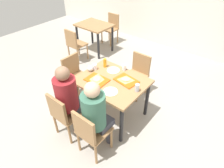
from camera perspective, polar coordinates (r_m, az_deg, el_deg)
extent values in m
cube|color=#9E998E|center=(3.56, 0.00, -8.92)|extent=(10.00, 10.00, 0.02)
cube|color=#9E7247|center=(3.06, 0.00, 0.84)|extent=(1.08, 0.86, 0.04)
cylinder|color=black|center=(3.37, -10.41, -4.29)|extent=(0.06, 0.06, 0.72)
cylinder|color=black|center=(2.90, 2.85, -12.33)|extent=(0.06, 0.06, 0.72)
cylinder|color=black|center=(3.76, -2.14, 1.56)|extent=(0.06, 0.06, 0.72)
cylinder|color=black|center=(3.35, 10.46, -4.52)|extent=(0.06, 0.06, 0.72)
cube|color=#9E7247|center=(3.04, -12.85, -8.44)|extent=(0.40, 0.40, 0.03)
cube|color=#9E7247|center=(2.82, -16.21, -7.36)|extent=(0.38, 0.04, 0.40)
cylinder|color=#9E7247|center=(3.37, -12.04, -8.17)|extent=(0.04, 0.04, 0.42)
cylinder|color=#9E7247|center=(3.18, -7.92, -11.04)|extent=(0.04, 0.04, 0.42)
cylinder|color=#9E7247|center=(3.24, -16.58, -11.38)|extent=(0.04, 0.04, 0.42)
cylinder|color=#9E7247|center=(3.05, -12.58, -14.63)|extent=(0.04, 0.04, 0.42)
cube|color=#9E7247|center=(2.75, -5.33, -13.71)|extent=(0.40, 0.40, 0.03)
cube|color=#9E7247|center=(2.51, -8.48, -13.07)|extent=(0.38, 0.04, 0.40)
cylinder|color=#9E7247|center=(3.08, -5.24, -12.84)|extent=(0.04, 0.04, 0.42)
cylinder|color=#9E7247|center=(2.94, -0.19, -16.10)|extent=(0.04, 0.04, 0.42)
cylinder|color=#9E7247|center=(2.95, -9.94, -16.69)|extent=(0.04, 0.04, 0.42)
cylinder|color=#9E7247|center=(2.80, -4.87, -20.43)|extent=(0.04, 0.04, 0.42)
cube|color=#9E7247|center=(3.73, 7.06, 2.26)|extent=(0.40, 0.40, 0.03)
cube|color=#9E7247|center=(3.75, 8.82, 6.18)|extent=(0.38, 0.04, 0.40)
cylinder|color=#9E7247|center=(3.69, 7.56, -2.74)|extent=(0.04, 0.04, 0.42)
cylinder|color=#9E7247|center=(3.82, 3.29, -0.69)|extent=(0.04, 0.04, 0.42)
cylinder|color=#9E7247|center=(3.92, 10.25, -0.21)|extent=(0.04, 0.04, 0.42)
cylinder|color=#9E7247|center=(4.05, 6.13, 1.64)|extent=(0.04, 0.04, 0.42)
cube|color=#9E7247|center=(3.73, -10.12, 1.85)|extent=(0.40, 0.40, 0.03)
cube|color=#9E7247|center=(3.73, -12.37, 5.53)|extent=(0.04, 0.38, 0.40)
cylinder|color=#9E7247|center=(3.85, -6.20, -0.62)|extent=(0.04, 0.04, 0.42)
cylinder|color=#9E7247|center=(3.67, -9.86, -3.18)|extent=(0.04, 0.04, 0.42)
cylinder|color=#9E7247|center=(4.05, -9.67, 1.25)|extent=(0.04, 0.04, 0.42)
cylinder|color=#9E7247|center=(3.89, -13.29, -1.08)|extent=(0.04, 0.04, 0.42)
cylinder|color=#383842|center=(3.33, -10.27, -8.16)|extent=(0.10, 0.10, 0.45)
cylinder|color=#383842|center=(3.24, -8.32, -9.48)|extent=(0.10, 0.10, 0.45)
cube|color=#383842|center=(3.05, -11.18, -6.27)|extent=(0.32, 0.28, 0.10)
cylinder|color=maroon|center=(2.80, -13.59, -2.87)|extent=(0.32, 0.32, 0.52)
sphere|color=#8C664C|center=(2.59, -14.70, 3.04)|extent=(0.20, 0.20, 0.20)
cylinder|color=#383842|center=(3.05, -3.21, -12.84)|extent=(0.10, 0.10, 0.45)
cylinder|color=#383842|center=(2.99, -0.83, -14.34)|extent=(0.10, 0.10, 0.45)
cube|color=#383842|center=(2.76, -3.53, -11.26)|extent=(0.32, 0.28, 0.10)
cylinder|color=#386651|center=(2.48, -5.51, -8.02)|extent=(0.32, 0.32, 0.52)
sphere|color=#DBAD89|center=(2.25, -6.03, -1.77)|extent=(0.20, 0.20, 0.20)
cube|color=#D85914|center=(3.05, -4.54, 1.26)|extent=(0.37, 0.27, 0.02)
cube|color=#D85914|center=(3.04, 4.31, 1.06)|extent=(0.39, 0.31, 0.02)
cylinder|color=white|center=(3.28, 0.40, 4.17)|extent=(0.22, 0.22, 0.01)
cylinder|color=white|center=(2.82, -0.46, -2.26)|extent=(0.22, 0.22, 0.01)
pyramid|color=#DBAD60|center=(3.05, -4.55, 1.47)|extent=(0.28, 0.29, 0.01)
ellipsoid|color=#D8C67F|center=(3.04, -4.56, 1.63)|extent=(0.19, 0.20, 0.01)
pyramid|color=#DBAD60|center=(3.03, 4.17, 1.34)|extent=(0.26, 0.25, 0.01)
ellipsoid|color=#D8C67F|center=(3.03, 4.17, 1.49)|extent=(0.18, 0.18, 0.01)
cylinder|color=white|center=(3.28, 3.67, 5.00)|extent=(0.07, 0.07, 0.10)
cylinder|color=white|center=(2.79, -4.30, -1.75)|extent=(0.07, 0.07, 0.10)
cylinder|color=white|center=(3.30, -5.17, 5.15)|extent=(0.07, 0.07, 0.10)
cylinder|color=#B7BCC6|center=(2.82, 7.55, -1.14)|extent=(0.07, 0.07, 0.12)
cylinder|color=orange|center=(3.34, -2.15, 6.38)|extent=(0.06, 0.06, 0.16)
sphere|color=silver|center=(3.26, -6.55, 4.66)|extent=(0.10, 0.10, 0.10)
cube|color=#9E7247|center=(5.29, -5.39, 17.22)|extent=(0.90, 0.70, 0.04)
cylinder|color=black|center=(5.52, -10.31, 13.36)|extent=(0.06, 0.06, 0.72)
cylinder|color=black|center=(5.00, -4.12, 11.25)|extent=(0.06, 0.06, 0.72)
cylinder|color=black|center=(5.88, -6.05, 15.30)|extent=(0.06, 0.06, 0.72)
cylinder|color=black|center=(5.40, 0.12, 13.41)|extent=(0.06, 0.06, 0.72)
cube|color=#9E7247|center=(5.00, -10.37, 11.66)|extent=(0.40, 0.40, 0.03)
cube|color=#9E7247|center=(4.81, -12.26, 13.16)|extent=(0.38, 0.04, 0.40)
cylinder|color=#9E7247|center=(5.32, -10.01, 10.61)|extent=(0.04, 0.04, 0.42)
cylinder|color=#9E7247|center=(5.09, -7.36, 9.60)|extent=(0.04, 0.04, 0.42)
cylinder|color=#9E7247|center=(5.13, -12.80, 9.17)|extent=(0.04, 0.04, 0.42)
cylinder|color=#9E7247|center=(4.89, -10.18, 8.07)|extent=(0.04, 0.04, 0.42)
cube|color=#9E7247|center=(5.85, -0.69, 16.17)|extent=(0.40, 0.40, 0.03)
cube|color=#9E7247|center=(5.91, 0.46, 18.60)|extent=(0.38, 0.04, 0.40)
cylinder|color=#9E7247|center=(5.72, -0.43, 13.20)|extent=(0.04, 0.04, 0.42)
cylinder|color=#9E7247|center=(5.92, -3.06, 14.03)|extent=(0.04, 0.04, 0.42)
cylinder|color=#9E7247|center=(5.97, 1.70, 14.24)|extent=(0.04, 0.04, 0.42)
cylinder|color=#9E7247|center=(6.16, -0.90, 15.04)|extent=(0.04, 0.04, 0.42)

